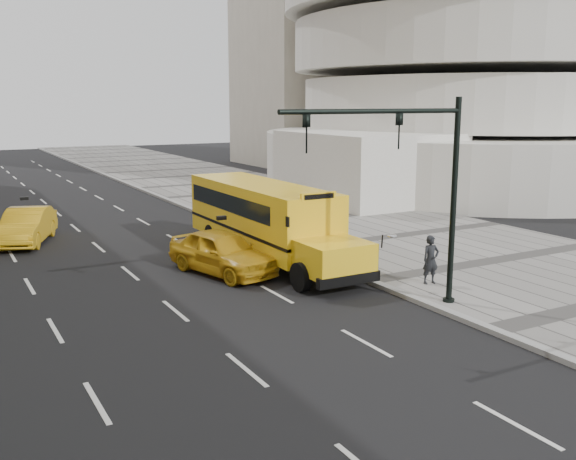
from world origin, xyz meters
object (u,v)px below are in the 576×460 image
school_bus (264,215)px  taxi_near (222,252)px  taxi_far (26,226)px  traffic_signal (419,178)px  pedestrian (431,260)px

school_bus → taxi_near: 3.06m
school_bus → taxi_far: bearing=137.0°
taxi_far → traffic_signal: 18.60m
school_bus → taxi_far: 11.12m
pedestrian → taxi_far: bearing=136.7°
taxi_far → school_bus: bearing=-21.5°
school_bus → taxi_far: school_bus is taller
school_bus → pedestrian: (2.95, -6.66, -0.78)m
taxi_far → pedestrian: 18.01m
taxi_far → traffic_signal: bearing=-39.7°
school_bus → traffic_signal: traffic_signal is taller
taxi_near → taxi_far: (-5.59, 9.05, -0.02)m
school_bus → pedestrian: bearing=-66.1°
taxi_near → pedestrian: 7.52m
school_bus → taxi_near: school_bus is taller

